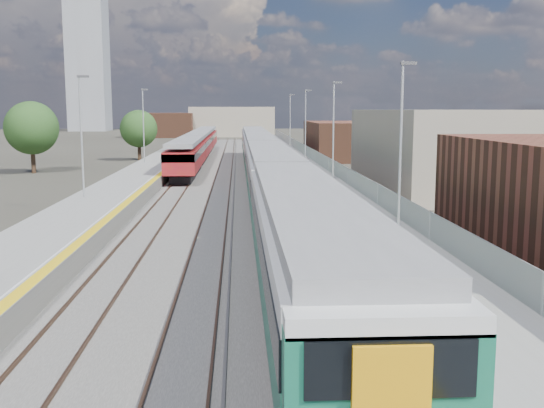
{
  "coord_description": "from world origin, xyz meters",
  "views": [
    {
      "loc": [
        -0.58,
        -5.81,
        6.44
      ],
      "look_at": [
        0.93,
        22.55,
        2.2
      ],
      "focal_mm": 42.0,
      "sensor_mm": 36.0,
      "label": 1
    }
  ],
  "objects": [
    {
      "name": "green_train",
      "position": [
        1.5,
        44.5,
        2.35
      ],
      "size": [
        3.03,
        84.17,
        3.33
      ],
      "color": "black",
      "rests_on": "ground"
    },
    {
      "name": "ground",
      "position": [
        0.0,
        50.0,
        0.0
      ],
      "size": [
        320.0,
        320.0,
        0.0
      ],
      "primitive_type": "plane",
      "color": "#47443A",
      "rests_on": "ground"
    },
    {
      "name": "platform_right",
      "position": [
        5.28,
        52.49,
        0.54
      ],
      "size": [
        4.7,
        155.0,
        8.52
      ],
      "color": "slate",
      "rests_on": "ground"
    },
    {
      "name": "tracks",
      "position": [
        -1.65,
        54.18,
        0.11
      ],
      "size": [
        8.96,
        160.0,
        0.17
      ],
      "color": "#4C3323",
      "rests_on": "ground"
    },
    {
      "name": "platform_left",
      "position": [
        -9.05,
        52.49,
        0.52
      ],
      "size": [
        4.3,
        155.0,
        8.52
      ],
      "color": "slate",
      "rests_on": "ground"
    },
    {
      "name": "buildings",
      "position": [
        -18.12,
        138.6,
        10.7
      ],
      "size": [
        72.0,
        185.5,
        40.0
      ],
      "color": "brown",
      "rests_on": "ground"
    },
    {
      "name": "ballast_bed",
      "position": [
        -2.25,
        52.5,
        0.03
      ],
      "size": [
        10.5,
        155.0,
        0.06
      ],
      "primitive_type": "cube",
      "color": "#565451",
      "rests_on": "ground"
    },
    {
      "name": "tree_c",
      "position": [
        -13.11,
        75.79,
        4.0
      ],
      "size": [
        4.69,
        4.69,
        6.36
      ],
      "color": "#382619",
      "rests_on": "ground"
    },
    {
      "name": "tree_b",
      "position": [
        -21.35,
        59.77,
        4.57
      ],
      "size": [
        5.36,
        5.36,
        7.26
      ],
      "color": "#382619",
      "rests_on": "ground"
    },
    {
      "name": "red_train",
      "position": [
        -5.5,
        74.33,
        2.05
      ],
      "size": [
        2.75,
        55.87,
        3.48
      ],
      "color": "black",
      "rests_on": "ground"
    },
    {
      "name": "tree_d",
      "position": [
        23.65,
        59.13,
        3.84
      ],
      "size": [
        4.51,
        4.51,
        6.11
      ],
      "color": "#382619",
      "rests_on": "ground"
    }
  ]
}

